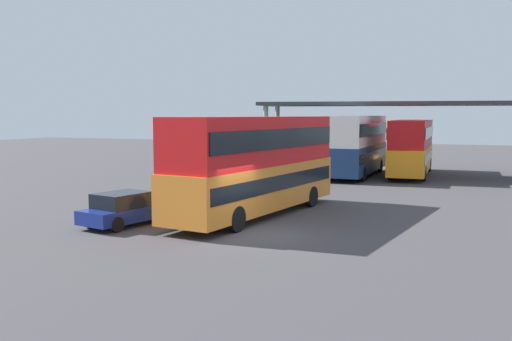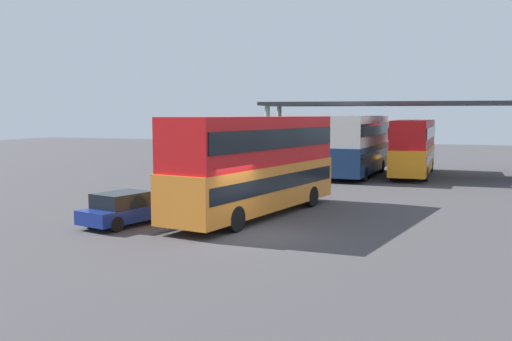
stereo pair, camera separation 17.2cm
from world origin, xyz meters
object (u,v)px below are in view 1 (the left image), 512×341
double_decker_mid_row (357,143)px  double_decker_near_canopy (301,144)px  parked_hatchback (124,209)px  double_decker_far_right (412,145)px  double_decker_main (256,162)px

double_decker_mid_row → double_decker_near_canopy: bearing=93.0°
parked_hatchback → double_decker_mid_row: size_ratio=0.38×
double_decker_far_right → double_decker_main: bearing=165.2°
double_decker_mid_row → double_decker_main: bearing=177.6°
parked_hatchback → double_decker_near_canopy: (1.14, 21.56, 1.60)m
parked_hatchback → double_decker_near_canopy: size_ratio=0.39×
double_decker_main → double_decker_near_canopy: size_ratio=1.11×
double_decker_main → double_decker_far_right: (4.82, 19.46, -0.16)m
double_decker_near_canopy → double_decker_mid_row: bearing=-90.9°
double_decker_near_canopy → double_decker_mid_row: size_ratio=0.96×
double_decker_main → double_decker_near_canopy: double_decker_main is taller
parked_hatchback → double_decker_near_canopy: bearing=10.7°
double_decker_main → double_decker_near_canopy: bearing=19.0°
double_decker_near_canopy → double_decker_far_right: 8.05m
double_decker_main → double_decker_mid_row: size_ratio=1.07×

